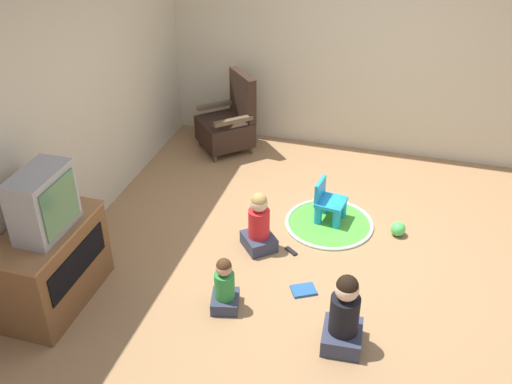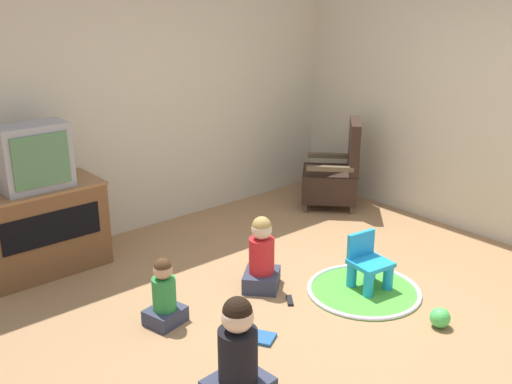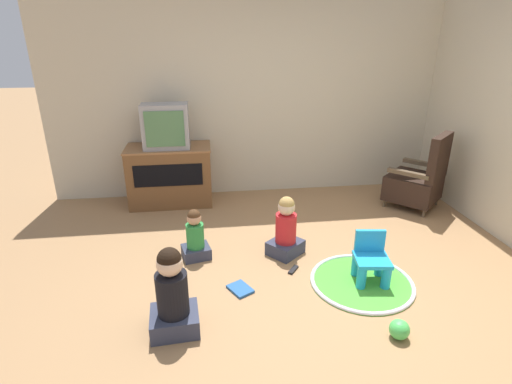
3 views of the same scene
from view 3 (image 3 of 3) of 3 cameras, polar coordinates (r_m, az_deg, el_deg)
The scene contains 13 objects.
ground_plane at distance 3.69m, azimuth 9.59°, elevation -13.41°, with size 30.00×30.00×0.00m, color #9E754C.
wall_back at distance 5.44m, azimuth -0.89°, elevation 13.79°, with size 5.28×0.12×2.70m.
tv_cabinet at distance 5.30m, azimuth -12.15°, elevation 2.48°, with size 1.06×0.56×0.77m.
television at distance 5.07m, azimuth -12.77°, elevation 9.14°, with size 0.56×0.32×0.55m.
black_armchair at distance 5.47m, azimuth 22.18°, elevation 1.50°, with size 0.84×0.84×0.98m.
yellow_kid_chair at distance 3.78m, azimuth 16.11°, elevation -9.64°, with size 0.34×0.32×0.46m.
play_mat at distance 3.82m, azimuth 14.86°, elevation -12.31°, with size 0.93×0.93×0.04m.
child_watching_left at distance 3.10m, azimuth -11.83°, elevation -14.35°, with size 0.38×0.34×0.71m.
child_watching_center at distance 4.03m, azimuth 4.28°, elevation -5.40°, with size 0.42×0.42×0.63m.
child_watching_right at distance 4.02m, azimuth -8.67°, elevation -6.38°, with size 0.31×0.29×0.52m.
toy_ball at distance 3.29m, azimuth 19.80°, elevation -17.99°, with size 0.15×0.15×0.15m.
book at distance 3.61m, azimuth -2.26°, elevation -13.67°, with size 0.25×0.27×0.02m.
remote_control at distance 3.88m, azimuth 5.35°, elevation -11.00°, with size 0.13×0.15×0.02m.
Camera 3 is at (-0.98, -2.86, 2.11)m, focal length 28.00 mm.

